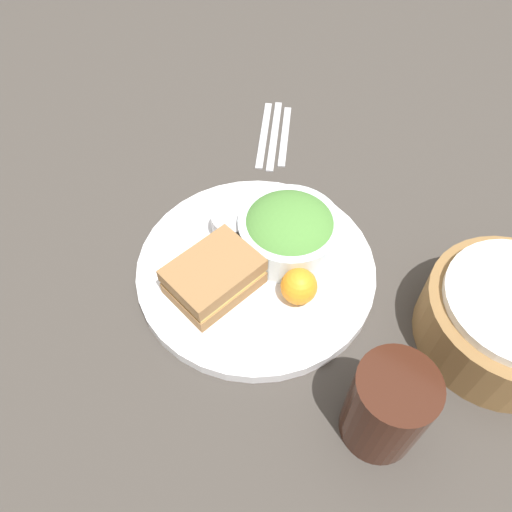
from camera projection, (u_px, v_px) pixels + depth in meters
The scene contains 11 objects.
ground_plane at pixel (256, 272), 0.69m from camera, with size 4.00×4.00×0.00m, color #3D3833.
plate at pixel (256, 269), 0.68m from camera, with size 0.32×0.32×0.02m, color silver.
sandwich at pixel (214, 277), 0.63m from camera, with size 0.13×0.10×0.05m.
salad_bowl at pixel (289, 230), 0.67m from camera, with size 0.14×0.14×0.06m.
dressing_cup at pixel (233, 224), 0.69m from camera, with size 0.06×0.06×0.04m, color #B7B7BC.
orange_wedge at pixel (299, 286), 0.62m from camera, with size 0.05×0.05×0.05m, color orange.
drink_glass at pixel (387, 407), 0.51m from camera, with size 0.08×0.08×0.12m, color #38190F.
bread_basket at pixel (506, 319), 0.59m from camera, with size 0.20×0.20×0.09m.
fork at pixel (264, 134), 0.86m from camera, with size 0.17×0.01×0.01m, color #B2B2B7.
knife at pixel (274, 134), 0.86m from camera, with size 0.18×0.01×0.01m, color #B2B2B7.
spoon at pixel (285, 135), 0.86m from camera, with size 0.16×0.01×0.01m, color #B2B2B7.
Camera 1 is at (0.32, 0.23, 0.56)m, focal length 35.00 mm.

